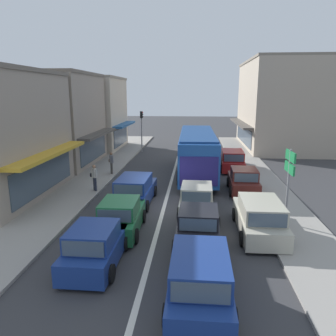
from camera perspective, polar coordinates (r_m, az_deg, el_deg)
ground_plane at (r=17.94m, az=-0.66°, el=-6.72°), size 140.00×140.00×0.00m
lane_centre_line at (r=21.73m, az=0.34°, el=-3.17°), size 0.20×28.00×0.01m
sidewalk_left at (r=25.04m, az=-15.01°, el=-1.28°), size 5.20×44.00×0.14m
kerb_right at (r=24.02m, az=15.64°, el=-1.94°), size 2.80×44.00×0.12m
shopfront_mid_block at (r=29.24m, az=-19.20°, el=7.92°), size 7.61×8.30×7.67m
shopfront_far_end at (r=36.91m, az=-14.03°, el=9.16°), size 8.49×7.60×7.68m
building_right_far at (r=38.86m, az=19.83°, el=10.30°), size 9.84×13.39×9.49m
city_bus at (r=24.45m, az=5.12°, el=3.12°), size 2.87×10.89×3.23m
hatchback_queue_far_back at (r=14.70m, az=-8.20°, el=-8.46°), size 1.86×3.72×1.54m
sedan_behind_bus_mid at (r=13.71m, az=5.28°, el=-10.22°), size 1.98×4.24×1.47m
hatchback_queue_gap_filler at (r=16.89m, az=4.99°, el=-5.50°), size 1.88×3.73×1.54m
wagon_adjacent_lane_trail at (r=10.23m, az=5.56°, el=-18.31°), size 1.96×4.51×1.58m
wagon_adjacent_lane_lead at (r=18.30m, az=-5.79°, el=-3.93°), size 2.05×4.56×1.58m
hatchback_behind_bus_near at (r=12.23m, az=-12.55°, el=-13.24°), size 1.84×3.71×1.54m
parked_wagon_kerb_front at (r=14.94m, az=15.63°, el=-8.31°), size 1.94×4.50×1.58m
parked_hatchback_kerb_second at (r=20.82m, az=12.99°, el=-2.22°), size 1.87×3.73×1.54m
parked_wagon_kerb_third at (r=26.76m, az=11.09°, el=1.31°), size 2.05×4.56×1.58m
traffic_light_downstreet at (r=34.15m, az=-4.62°, el=7.57°), size 0.33×0.24×4.20m
directional_road_sign at (r=15.67m, az=20.40°, el=-0.17°), size 0.10×1.40×3.60m
pedestrian_with_handbag_near at (r=20.57m, az=-12.70°, el=-1.36°), size 0.55×0.56×1.63m
pedestrian_browsing_midblock at (r=24.64m, az=-9.85°, el=1.13°), size 0.45×0.63×1.63m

